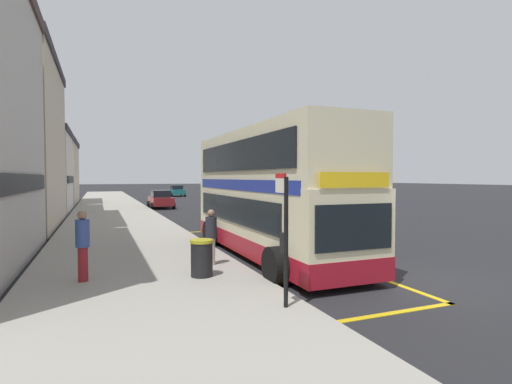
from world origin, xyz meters
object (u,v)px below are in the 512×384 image
object	(u,v)px
parked_car_teal_distant	(177,191)
pedestrian_further_back	(83,243)
parked_car_maroon_across	(161,199)
double_decker_bus	(269,197)
pedestrian_waiting_near_sign	(211,235)
litter_bin	(202,258)
bus_stop_sign	(284,228)

from	to	relation	value
parked_car_teal_distant	pedestrian_further_back	size ratio (longest dim) A/B	2.33
parked_car_maroon_across	pedestrian_further_back	xyz separation A→B (m)	(-5.53, -24.93, 0.33)
double_decker_bus	pedestrian_waiting_near_sign	distance (m)	2.98
pedestrian_waiting_near_sign	pedestrian_further_back	distance (m)	3.57
parked_car_teal_distant	pedestrian_waiting_near_sign	bearing A→B (deg)	-98.89
parked_car_teal_distant	pedestrian_waiting_near_sign	size ratio (longest dim) A/B	2.51
parked_car_maroon_across	parked_car_teal_distant	world-z (taller)	same
pedestrian_waiting_near_sign	parked_car_maroon_across	bearing A→B (deg)	85.26
double_decker_bus	pedestrian_waiting_near_sign	xyz separation A→B (m)	(-2.47, -1.33, -1.01)
pedestrian_waiting_near_sign	litter_bin	bearing A→B (deg)	-115.90
bus_stop_sign	litter_bin	size ratio (longest dim) A/B	2.77
parked_car_maroon_across	pedestrian_waiting_near_sign	distance (m)	24.42
parked_car_teal_distant	pedestrian_waiting_near_sign	xyz separation A→B (m)	(-7.45, -46.12, 0.25)
double_decker_bus	litter_bin	size ratio (longest dim) A/B	10.31
parked_car_maroon_across	pedestrian_further_back	bearing A→B (deg)	78.08
pedestrian_waiting_near_sign	litter_bin	xyz separation A→B (m)	(-0.60, -1.23, -0.41)
double_decker_bus	parked_car_maroon_across	world-z (taller)	double_decker_bus
double_decker_bus	parked_car_teal_distant	distance (m)	45.09
double_decker_bus	parked_car_maroon_across	bearing A→B (deg)	91.12
double_decker_bus	bus_stop_sign	distance (m)	5.94
parked_car_maroon_across	pedestrian_waiting_near_sign	xyz separation A→B (m)	(-2.02, -24.33, 0.25)
pedestrian_waiting_near_sign	pedestrian_further_back	bearing A→B (deg)	-170.29
pedestrian_further_back	litter_bin	distance (m)	3.03
bus_stop_sign	parked_car_maroon_across	distance (m)	28.62
double_decker_bus	parked_car_maroon_across	size ratio (longest dim) A/B	2.41
litter_bin	pedestrian_further_back	bearing A→B (deg)	167.93
bus_stop_sign	litter_bin	world-z (taller)	bus_stop_sign
parked_car_maroon_across	litter_bin	bearing A→B (deg)	84.75
bus_stop_sign	pedestrian_further_back	xyz separation A→B (m)	(-3.90, 3.62, -0.61)
double_decker_bus	pedestrian_waiting_near_sign	world-z (taller)	double_decker_bus
parked_car_teal_distant	pedestrian_further_back	distance (m)	47.99
litter_bin	bus_stop_sign	bearing A→B (deg)	-71.93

